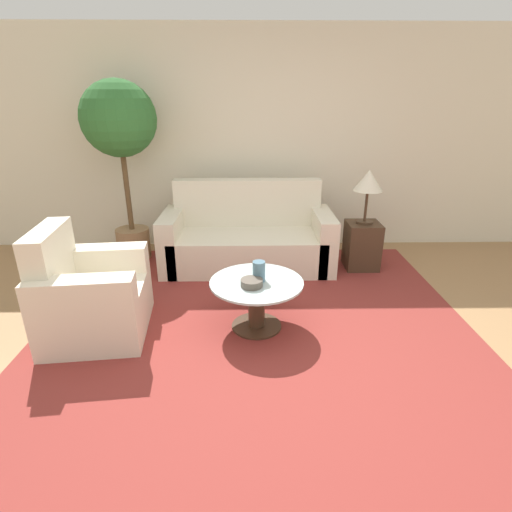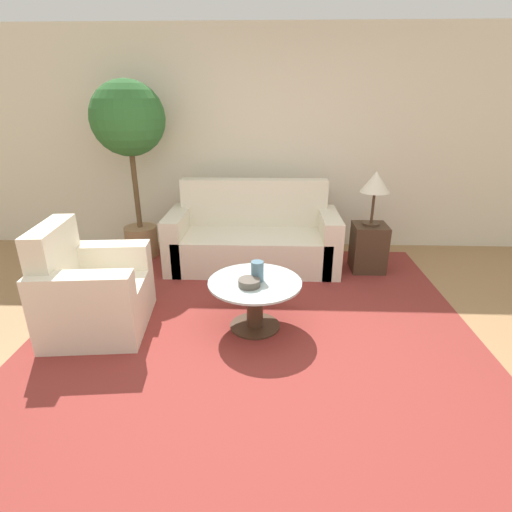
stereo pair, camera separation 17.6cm
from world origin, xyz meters
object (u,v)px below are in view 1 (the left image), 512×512
object	(u,v)px
sofa_main	(248,239)
table_lamp	(368,182)
armchair	(89,299)
vase	(259,271)
coffee_table	(257,298)
potted_plant	(120,132)
bowl	(252,283)

from	to	relation	value
sofa_main	table_lamp	size ratio (longest dim) A/B	3.26
sofa_main	table_lamp	world-z (taller)	table_lamp
sofa_main	armchair	world-z (taller)	sofa_main
armchair	vase	bearing A→B (deg)	-93.67
coffee_table	potted_plant	xyz separation A→B (m)	(-1.45, 1.60, 1.19)
armchair	table_lamp	bearing A→B (deg)	-69.05
sofa_main	vase	size ratio (longest dim) A/B	11.34
coffee_table	sofa_main	bearing A→B (deg)	93.10
potted_plant	sofa_main	bearing A→B (deg)	-8.30
potted_plant	vase	distance (m)	2.36
sofa_main	coffee_table	distance (m)	1.40
coffee_table	table_lamp	world-z (taller)	table_lamp
sofa_main	coffee_table	bearing A→B (deg)	-86.90
table_lamp	vase	xyz separation A→B (m)	(-1.19, -1.25, -0.47)
coffee_table	table_lamp	bearing A→B (deg)	46.16
sofa_main	potted_plant	bearing A→B (deg)	171.70
table_lamp	bowl	size ratio (longest dim) A/B	3.30
sofa_main	potted_plant	distance (m)	1.81
table_lamp	bowl	distance (m)	1.91
coffee_table	vase	bearing A→B (deg)	38.44
sofa_main	armchair	size ratio (longest dim) A/B	2.04
coffee_table	bowl	size ratio (longest dim) A/B	4.36
armchair	table_lamp	size ratio (longest dim) A/B	1.60
table_lamp	potted_plant	distance (m)	2.73
armchair	bowl	distance (m)	1.33
vase	table_lamp	bearing A→B (deg)	46.27
sofa_main	armchair	bearing A→B (deg)	-131.88
sofa_main	coffee_table	size ratio (longest dim) A/B	2.47
sofa_main	vase	xyz separation A→B (m)	(0.10, -1.39, 0.22)
vase	bowl	xyz separation A→B (m)	(-0.06, -0.10, -0.05)
armchair	potted_plant	world-z (taller)	potted_plant
vase	armchair	bearing A→B (deg)	-177.88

